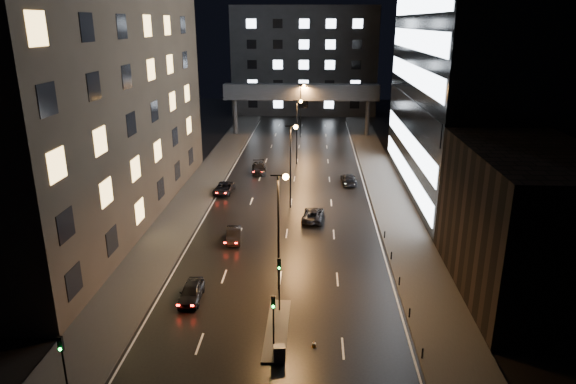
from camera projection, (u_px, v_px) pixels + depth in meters
The scene contains 25 objects.
ground at pixel (294, 179), 73.52m from camera, with size 160.00×160.00×0.00m, color black.
sidewalk_left at pixel (201, 188), 69.40m from camera, with size 5.00×110.00×0.15m, color #383533.
sidewalk_right at pixel (387, 191), 68.13m from camera, with size 5.00×110.00×0.15m, color #383533.
building_left at pixel (72, 36), 53.19m from camera, with size 15.00×48.00×40.00m, color #2D2319.
building_right_low at pixel (527, 223), 41.24m from camera, with size 10.00×18.00×12.00m, color black.
building_right_glass at pixel (502, 12), 61.36m from camera, with size 20.00×36.00×45.00m, color black.
building_far at pixel (305, 60), 124.53m from camera, with size 34.00×14.00×25.00m, color #333335.
skybridge at pixel (301, 93), 99.31m from camera, with size 30.00×3.00×10.00m.
median_island at pixel (277, 329), 37.48m from camera, with size 1.60×8.00×0.15m, color #383533.
traffic_signal_near at pixel (279, 276), 38.89m from camera, with size 0.28×0.34×4.40m.
traffic_signal_far at pixel (273, 315), 33.68m from camera, with size 0.28×0.34×4.40m.
traffic_signal_corner at pixel (63, 359), 29.59m from camera, with size 0.28×0.34×4.40m.
bollard_row at pixel (404, 297), 41.12m from camera, with size 0.12×25.12×0.90m.
streetlight_near at pixel (280, 217), 41.14m from camera, with size 1.45×0.50×10.15m.
streetlight_mid_a at pixel (292, 156), 60.09m from camera, with size 1.45×0.50×10.15m.
streetlight_mid_b at pixel (298, 123), 79.04m from camera, with size 1.45×0.50×10.15m.
streetlight_far at pixel (302, 104), 97.99m from camera, with size 1.45×0.50×10.15m.
car_away_a at pixel (191, 292), 41.35m from camera, with size 1.68×4.18×1.42m, color black.
car_away_b at pixel (234, 235), 52.49m from camera, with size 1.42×4.08×1.35m, color black.
car_away_c at pixel (224, 188), 67.20m from camera, with size 2.20×4.77×1.33m, color black.
car_away_d at pixel (259, 168), 76.22m from camera, with size 2.04×5.02×1.46m, color black.
car_toward_a at pixel (313, 214), 58.06m from camera, with size 2.22×4.83×1.34m, color black.
car_toward_b at pixel (349, 179), 71.00m from camera, with size 1.96×4.83×1.40m, color black.
utility_cabinet at pixel (279, 353), 33.76m from camera, with size 0.77×0.57×1.07m, color #444446.
cone_a at pixel (314, 344), 35.47m from camera, with size 0.32×0.32×0.46m, color orange.
Camera 1 is at (2.83, -30.31, 21.42)m, focal length 32.00 mm.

